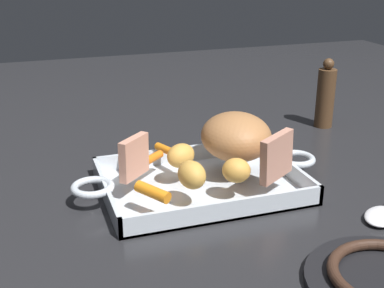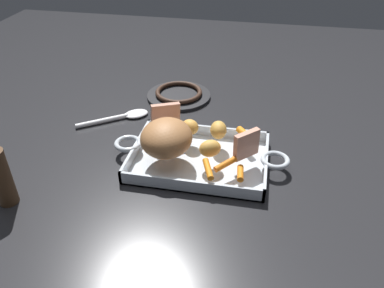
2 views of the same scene
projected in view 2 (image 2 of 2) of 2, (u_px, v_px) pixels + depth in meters
The scene contains 15 objects.
ground_plane at pixel (199, 162), 0.96m from camera, with size 2.39×2.39×0.00m, color #232326.
roasting_dish at pixel (199, 158), 0.95m from camera, with size 0.44×0.24×0.04m.
pork_roast at pixel (166, 138), 0.90m from camera, with size 0.13×0.12×0.08m, color #A76F42.
roast_slice_thin at pixel (165, 117), 0.99m from camera, with size 0.01×0.07×0.07m, color tan.
roast_slice_outer at pixel (246, 145), 0.89m from camera, with size 0.01×0.07×0.07m, color tan.
baby_carrot_center_left at pixel (245, 134), 0.97m from camera, with size 0.02×0.02×0.06m, color orange.
baby_carrot_southeast at pixel (208, 169), 0.86m from camera, with size 0.01×0.01×0.06m, color orange.
baby_carrot_southwest at pixel (225, 164), 0.87m from camera, with size 0.01×0.01×0.06m, color orange.
baby_carrot_short at pixel (240, 173), 0.85m from camera, with size 0.01×0.01×0.05m, color orange.
potato_near_roast at pixel (218, 130), 0.97m from camera, with size 0.06×0.04×0.04m, color gold.
potato_whole at pixel (210, 148), 0.90m from camera, with size 0.05×0.04×0.04m, color gold.
potato_golden_large at pixel (190, 127), 0.98m from camera, with size 0.04×0.05×0.04m, color gold.
stove_burner_rear at pixel (179, 94), 1.24m from camera, with size 0.20×0.20×0.03m.
serving_spoon at pixel (123, 116), 1.13m from camera, with size 0.19×0.15×0.01m.
pepper_mill at pixel (1, 176), 0.80m from camera, with size 0.04×0.04×0.16m.
Camera 2 is at (0.13, -0.75, 0.57)m, focal length 35.85 mm.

